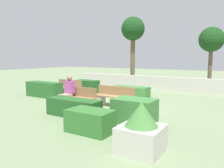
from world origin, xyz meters
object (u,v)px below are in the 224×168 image
object	(u,v)px
tree_leftmost	(133,31)
bench_front	(77,100)
planter_corner_left	(141,130)
bench_right_side	(68,90)
bench_left_side	(114,99)
tree_center_left	(211,41)
person_seated_man	(68,90)

from	to	relation	value
tree_leftmost	bench_front	bearing A→B (deg)	-81.24
planter_corner_left	bench_right_side	bearing A→B (deg)	144.48
bench_left_side	tree_center_left	world-z (taller)	tree_center_left
planter_corner_left	tree_center_left	world-z (taller)	tree_center_left
bench_front	tree_leftmost	distance (m)	8.75
planter_corner_left	tree_leftmost	world-z (taller)	tree_leftmost
bench_right_side	tree_center_left	size ratio (longest dim) A/B	0.42
bench_left_side	bench_right_side	world-z (taller)	same
bench_left_side	tree_leftmost	distance (m)	8.09
planter_corner_left	person_seated_man	bearing A→B (deg)	151.14
bench_front	planter_corner_left	size ratio (longest dim) A/B	1.53
bench_front	person_seated_man	xyz separation A→B (m)	(-0.35, -0.14, 0.43)
bench_front	bench_left_side	bearing A→B (deg)	41.22
bench_front	bench_left_side	xyz separation A→B (m)	(1.20, 1.05, 0.00)
bench_front	tree_leftmost	bearing A→B (deg)	98.76
tree_center_left	tree_leftmost	bearing A→B (deg)	-179.91
tree_leftmost	bench_right_side	bearing A→B (deg)	-102.00
person_seated_man	tree_leftmost	world-z (taller)	tree_leftmost
person_seated_man	bench_front	bearing A→B (deg)	21.40
planter_corner_left	tree_leftmost	size ratio (longest dim) A/B	0.23
bench_front	tree_center_left	world-z (taller)	tree_center_left
bench_left_side	tree_center_left	xyz separation A→B (m)	(2.94, 6.79, 2.81)
bench_left_side	tree_leftmost	world-z (taller)	tree_leftmost
bench_left_side	planter_corner_left	size ratio (longest dim) A/B	1.61
bench_right_side	person_seated_man	xyz separation A→B (m)	(2.08, -2.21, 0.43)
bench_right_side	planter_corner_left	distance (m)	8.02
bench_left_side	tree_center_left	distance (m)	7.91
tree_leftmost	tree_center_left	distance (m)	5.42
bench_right_side	tree_leftmost	xyz separation A→B (m)	(1.22, 5.76, 3.71)
bench_left_side	person_seated_man	distance (m)	2.00
bench_front	bench_left_side	size ratio (longest dim) A/B	0.95
planter_corner_left	bench_left_side	bearing A→B (deg)	128.54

